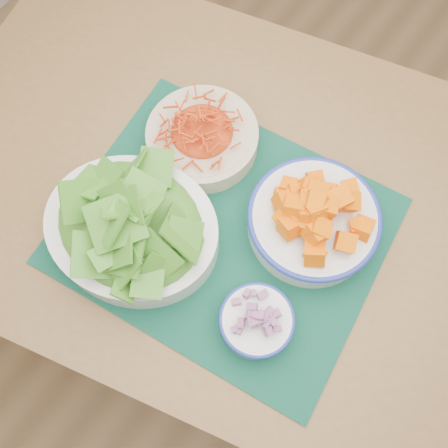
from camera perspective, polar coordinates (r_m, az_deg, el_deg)
name	(u,v)px	position (r m, az deg, el deg)	size (l,w,h in m)	color
ground	(357,283)	(1.68, 14.99, -6.50)	(4.00, 4.00, 0.00)	#A57C4F
table	(228,211)	(1.00, 0.43, 1.54)	(1.31, 1.03, 0.75)	brown
placemat	(224,230)	(0.87, 0.00, -0.74)	(0.53, 0.44, 0.00)	#062E22
carrot_bowl	(202,135)	(0.91, -2.50, 10.11)	(0.24, 0.24, 0.08)	beige
squash_bowl	(315,217)	(0.84, 10.34, 0.83)	(0.25, 0.25, 0.11)	silver
lettuce_bowl	(130,224)	(0.82, -10.67, 0.02)	(0.35, 0.32, 0.14)	white
onion_bowl	(257,321)	(0.80, 3.76, -10.95)	(0.12, 0.12, 0.06)	white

